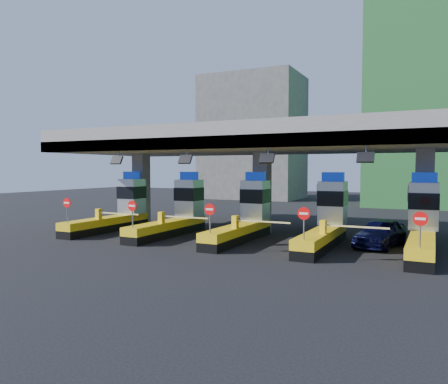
% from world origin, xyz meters
% --- Properties ---
extents(ground, '(120.00, 120.00, 0.00)m').
position_xyz_m(ground, '(0.00, 0.00, 0.00)').
color(ground, black).
rests_on(ground, ground).
extents(toll_canopy, '(28.00, 12.09, 7.00)m').
position_xyz_m(toll_canopy, '(0.00, 2.87, 6.13)').
color(toll_canopy, slate).
rests_on(toll_canopy, ground).
extents(toll_lane_far_left, '(4.43, 8.00, 4.16)m').
position_xyz_m(toll_lane_far_left, '(-10.00, 0.28, 1.40)').
color(toll_lane_far_left, black).
rests_on(toll_lane_far_left, ground).
extents(toll_lane_left, '(4.43, 8.00, 4.16)m').
position_xyz_m(toll_lane_left, '(-5.00, 0.28, 1.40)').
color(toll_lane_left, black).
rests_on(toll_lane_left, ground).
extents(toll_lane_center, '(4.43, 8.00, 4.16)m').
position_xyz_m(toll_lane_center, '(0.00, 0.28, 1.40)').
color(toll_lane_center, black).
rests_on(toll_lane_center, ground).
extents(toll_lane_right, '(4.43, 8.00, 4.16)m').
position_xyz_m(toll_lane_right, '(5.00, 0.28, 1.40)').
color(toll_lane_right, black).
rests_on(toll_lane_right, ground).
extents(toll_lane_far_right, '(4.43, 8.00, 4.16)m').
position_xyz_m(toll_lane_far_right, '(10.00, 0.28, 1.40)').
color(toll_lane_far_right, black).
rests_on(toll_lane_far_right, ground).
extents(bg_building_concrete, '(14.00, 10.00, 18.00)m').
position_xyz_m(bg_building_concrete, '(-14.00, 36.00, 9.00)').
color(bg_building_concrete, '#4C4C49').
rests_on(bg_building_concrete, ground).
extents(van, '(2.84, 4.94, 1.58)m').
position_xyz_m(van, '(7.83, 0.92, 0.79)').
color(van, black).
rests_on(van, ground).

